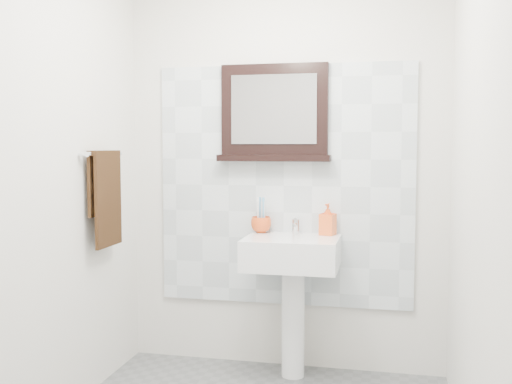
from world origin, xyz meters
TOP-DOWN VIEW (x-y plane):
  - back_wall at (0.00, 1.10)m, footprint 2.00×0.01m
  - front_wall at (0.00, -1.10)m, footprint 2.00×0.01m
  - left_wall at (-1.00, 0.00)m, footprint 0.01×2.20m
  - right_wall at (1.00, 0.00)m, footprint 0.01×2.20m
  - splashback at (0.00, 1.09)m, footprint 1.60×0.02m
  - pedestal_sink at (0.09, 0.87)m, footprint 0.55×0.44m
  - toothbrush_cup at (-0.13, 1.02)m, footprint 0.16×0.16m
  - toothbrushes at (-0.13, 1.02)m, footprint 0.05×0.04m
  - soap_dispenser at (0.28, 1.01)m, footprint 0.11×0.11m
  - framed_mirror at (-0.06, 1.06)m, footprint 0.70×0.11m
  - towel_bar at (-0.95, 0.55)m, footprint 0.07×0.40m
  - hand_towel at (-0.94, 0.55)m, footprint 0.06×0.30m

SIDE VIEW (x-z plane):
  - pedestal_sink at x=0.09m, z-range 0.20..1.16m
  - toothbrush_cup at x=-0.13m, z-range 0.86..0.96m
  - soap_dispenser at x=0.28m, z-range 0.86..1.05m
  - toothbrushes at x=-0.13m, z-range 0.88..1.09m
  - hand_towel at x=-0.94m, z-range 0.87..1.42m
  - splashback at x=0.00m, z-range 0.40..1.90m
  - back_wall at x=0.00m, z-range 0.00..2.50m
  - front_wall at x=0.00m, z-range 0.00..2.50m
  - left_wall at x=-1.00m, z-range 0.00..2.50m
  - right_wall at x=1.00m, z-range 0.00..2.50m
  - towel_bar at x=-0.95m, z-range 1.34..1.37m
  - framed_mirror at x=-0.06m, z-range 1.29..1.89m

